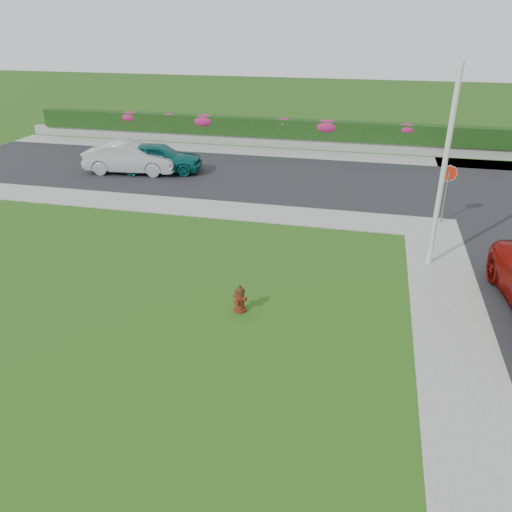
% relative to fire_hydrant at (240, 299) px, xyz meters
% --- Properties ---
extents(ground, '(120.00, 120.00, 0.00)m').
position_rel_fire_hydrant_xyz_m(ground, '(-1.49, -1.58, -0.37)').
color(ground, black).
rests_on(ground, ground).
extents(street_far, '(26.00, 8.00, 0.04)m').
position_rel_fire_hydrant_xyz_m(street_far, '(-6.49, 12.42, -0.35)').
color(street_far, black).
rests_on(street_far, ground).
extents(sidewalk_right, '(2.00, 20.00, 0.04)m').
position_rel_fire_hydrant_xyz_m(sidewalk_right, '(5.51, -3.58, -0.35)').
color(sidewalk_right, gray).
rests_on(sidewalk_right, ground).
extents(sidewalk_far, '(24.00, 2.00, 0.04)m').
position_rel_fire_hydrant_xyz_m(sidewalk_far, '(-7.49, 7.42, -0.35)').
color(sidewalk_far, gray).
rests_on(sidewalk_far, ground).
extents(curb_corner, '(2.00, 2.00, 0.04)m').
position_rel_fire_hydrant_xyz_m(curb_corner, '(5.51, 7.42, -0.35)').
color(curb_corner, gray).
rests_on(curb_corner, ground).
extents(sidewalk_beyond, '(34.00, 2.00, 0.04)m').
position_rel_fire_hydrant_xyz_m(sidewalk_beyond, '(-2.49, 17.42, -0.35)').
color(sidewalk_beyond, gray).
rests_on(sidewalk_beyond, ground).
extents(retaining_wall, '(34.00, 0.40, 0.60)m').
position_rel_fire_hydrant_xyz_m(retaining_wall, '(-2.49, 18.92, -0.07)').
color(retaining_wall, gray).
rests_on(retaining_wall, ground).
extents(hedge, '(32.00, 0.90, 1.10)m').
position_rel_fire_hydrant_xyz_m(hedge, '(-2.49, 19.02, 0.78)').
color(hedge, black).
rests_on(hedge, retaining_wall).
extents(fire_hydrant, '(0.41, 0.39, 0.79)m').
position_rel_fire_hydrant_xyz_m(fire_hydrant, '(0.00, 0.00, 0.00)').
color(fire_hydrant, '#49130B').
rests_on(fire_hydrant, ground).
extents(sedan_teal, '(4.69, 2.61, 1.51)m').
position_rel_fire_hydrant_xyz_m(sedan_teal, '(-7.51, 11.97, 0.42)').
color(sedan_teal, '#0B5652').
rests_on(sedan_teal, street_far).
extents(sedan_silver, '(4.81, 2.11, 1.54)m').
position_rel_fire_hydrant_xyz_m(sedan_silver, '(-8.79, 11.58, 0.44)').
color(sedan_silver, '#B7B8BF').
rests_on(sedan_silver, street_far).
extents(utility_pole, '(0.16, 0.16, 6.14)m').
position_rel_fire_hydrant_xyz_m(utility_pole, '(5.18, 4.14, 2.70)').
color(utility_pole, silver).
rests_on(utility_pole, ground).
extents(stop_sign, '(0.63, 0.06, 2.30)m').
position_rel_fire_hydrant_xyz_m(stop_sign, '(5.90, 8.00, 1.31)').
color(stop_sign, slate).
rests_on(stop_sign, ground).
extents(flower_clump_a, '(1.39, 0.89, 0.69)m').
position_rel_fire_hydrant_xyz_m(flower_clump_a, '(-12.40, 18.92, 1.05)').
color(flower_clump_a, '#B61F67').
rests_on(flower_clump_a, hedge).
extents(flower_clump_b, '(1.02, 0.66, 0.51)m').
position_rel_fire_hydrant_xyz_m(flower_clump_b, '(-9.71, 18.92, 1.12)').
color(flower_clump_b, '#B61F67').
rests_on(flower_clump_b, hedge).
extents(flower_clump_c, '(1.57, 1.01, 0.79)m').
position_rel_fire_hydrant_xyz_m(flower_clump_c, '(-7.36, 18.92, 1.02)').
color(flower_clump_c, '#B61F67').
rests_on(flower_clump_c, hedge).
extents(flower_clump_d, '(1.11, 0.72, 0.56)m').
position_rel_fire_hydrant_xyz_m(flower_clump_d, '(-2.36, 18.92, 1.11)').
color(flower_clump_d, '#B61F67').
rests_on(flower_clump_d, hedge).
extents(flower_clump_e, '(1.57, 1.01, 0.79)m').
position_rel_fire_hydrant_xyz_m(flower_clump_e, '(0.26, 18.92, 1.01)').
color(flower_clump_e, '#B61F67').
rests_on(flower_clump_e, hedge).
extents(flower_clump_f, '(1.27, 0.82, 0.64)m').
position_rel_fire_hydrant_xyz_m(flower_clump_f, '(4.83, 18.92, 1.07)').
color(flower_clump_f, '#B61F67').
rests_on(flower_clump_f, hedge).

